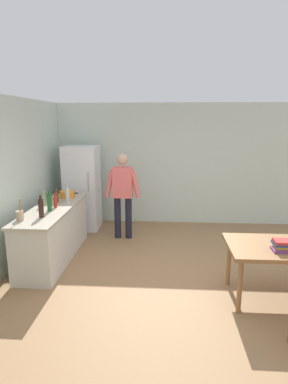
% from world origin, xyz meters
% --- Properties ---
extents(ground_plane, '(14.00, 14.00, 0.00)m').
position_xyz_m(ground_plane, '(0.00, 0.00, 0.00)').
color(ground_plane, '#936D47').
extents(wall_back, '(6.40, 0.12, 2.70)m').
position_xyz_m(wall_back, '(0.00, 3.00, 1.35)').
color(wall_back, silver).
rests_on(wall_back, ground_plane).
extents(kitchen_counter, '(0.64, 2.20, 0.90)m').
position_xyz_m(kitchen_counter, '(-2.00, 0.80, 0.45)').
color(kitchen_counter, beige).
rests_on(kitchen_counter, ground_plane).
extents(refrigerator, '(0.70, 0.67, 1.80)m').
position_xyz_m(refrigerator, '(-1.90, 2.40, 0.90)').
color(refrigerator, white).
rests_on(refrigerator, ground_plane).
extents(person, '(0.70, 0.22, 1.70)m').
position_xyz_m(person, '(-0.95, 1.85, 0.98)').
color(person, '#1E1E2D').
rests_on(person, ground_plane).
extents(dining_table, '(1.40, 0.90, 0.75)m').
position_xyz_m(dining_table, '(1.40, -0.30, 0.67)').
color(dining_table, olive).
rests_on(dining_table, ground_plane).
extents(cooking_pot, '(0.40, 0.28, 0.12)m').
position_xyz_m(cooking_pot, '(-1.96, 1.53, 0.96)').
color(cooking_pot, orange).
rests_on(cooking_pot, kitchen_counter).
extents(utensil_jar, '(0.11, 0.11, 0.32)m').
position_xyz_m(utensil_jar, '(-2.22, 0.07, 0.98)').
color(utensil_jar, tan).
rests_on(utensil_jar, kitchen_counter).
extents(bottle_wine_green, '(0.08, 0.08, 0.34)m').
position_xyz_m(bottle_wine_green, '(-1.97, 0.59, 1.05)').
color(bottle_wine_green, '#1E5123').
rests_on(bottle_wine_green, kitchen_counter).
extents(bottle_wine_dark, '(0.08, 0.08, 0.34)m').
position_xyz_m(bottle_wine_dark, '(-1.97, 0.24, 1.05)').
color(bottle_wine_dark, black).
rests_on(bottle_wine_dark, kitchen_counter).
extents(bottle_water_clear, '(0.07, 0.07, 0.30)m').
position_xyz_m(bottle_water_clear, '(-1.86, 1.22, 1.03)').
color(bottle_water_clear, silver).
rests_on(bottle_water_clear, kitchen_counter).
extents(bottle_vinegar_tall, '(0.06, 0.06, 0.32)m').
position_xyz_m(bottle_vinegar_tall, '(-2.18, 0.92, 1.04)').
color(bottle_vinegar_tall, gray).
rests_on(bottle_vinegar_tall, kitchen_counter).
extents(bottle_beer_brown, '(0.06, 0.06, 0.26)m').
position_xyz_m(bottle_beer_brown, '(-2.03, 1.13, 1.01)').
color(bottle_beer_brown, '#5B3314').
rests_on(bottle_beer_brown, kitchen_counter).
extents(bottle_sauce_red, '(0.06, 0.06, 0.24)m').
position_xyz_m(bottle_sauce_red, '(-1.95, 0.81, 1.00)').
color(bottle_sauce_red, '#B22319').
rests_on(bottle_sauce_red, kitchen_counter).
extents(book_stack, '(0.29, 0.22, 0.14)m').
position_xyz_m(book_stack, '(1.35, -0.46, 0.82)').
color(book_stack, '#753D7F').
rests_on(book_stack, dining_table).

